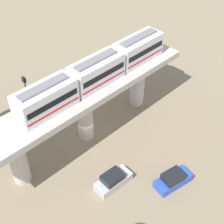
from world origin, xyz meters
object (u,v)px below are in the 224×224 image
object	(u,v)px
train	(96,72)
parked_car_blue	(173,180)
parked_car_silver	(113,180)
signal_post	(30,110)

from	to	relation	value
train	parked_car_blue	bearing A→B (deg)	179.33
parked_car_blue	parked_car_silver	world-z (taller)	same
parked_car_blue	parked_car_silver	bearing A→B (deg)	57.50
train	signal_post	distance (m)	8.60
train	parked_car_silver	size ratio (longest dim) A/B	4.76
train	signal_post	size ratio (longest dim) A/B	2.06
parked_car_blue	signal_post	distance (m)	17.66
parked_car_silver	signal_post	size ratio (longest dim) A/B	0.43
parked_car_blue	signal_post	size ratio (longest dim) A/B	0.45
parked_car_silver	signal_post	world-z (taller)	signal_post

